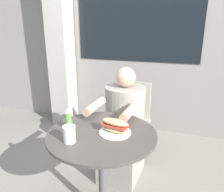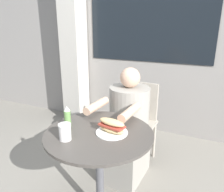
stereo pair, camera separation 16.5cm
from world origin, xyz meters
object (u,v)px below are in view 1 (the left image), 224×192
at_px(seated_diner, 123,132).
at_px(drink_cup, 69,134).
at_px(diner_chair, 133,114).
at_px(condiment_bottle, 68,119).
at_px(sandwich_on_plate, 115,127).
at_px(cafe_table, 102,157).

height_order(seated_diner, drink_cup, seated_diner).
distance_m(diner_chair, condiment_bottle, 1.03).
bearing_deg(drink_cup, sandwich_on_plate, 41.74).
xyz_separation_m(diner_chair, sandwich_on_plate, (0.09, -0.91, 0.27)).
distance_m(diner_chair, seated_diner, 0.36).
distance_m(cafe_table, drink_cup, 0.35).
xyz_separation_m(seated_diner, sandwich_on_plate, (0.10, -0.55, 0.33)).
bearing_deg(condiment_bottle, seated_diner, 67.92).
bearing_deg(cafe_table, sandwich_on_plate, 16.75).
xyz_separation_m(diner_chair, seated_diner, (-0.01, -0.35, -0.05)).
height_order(cafe_table, sandwich_on_plate, sandwich_on_plate).
distance_m(cafe_table, sandwich_on_plate, 0.26).
height_order(drink_cup, condiment_bottle, condiment_bottle).
xyz_separation_m(drink_cup, condiment_bottle, (-0.10, 0.17, 0.02)).
distance_m(cafe_table, diner_chair, 0.93).
relative_size(cafe_table, diner_chair, 0.88).
distance_m(drink_cup, condiment_bottle, 0.20).
bearing_deg(seated_diner, diner_chair, -88.05).
bearing_deg(condiment_bottle, sandwich_on_plate, 7.11).
bearing_deg(drink_cup, condiment_bottle, 121.10).
bearing_deg(cafe_table, diner_chair, 90.07).
distance_m(seated_diner, condiment_bottle, 0.74).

